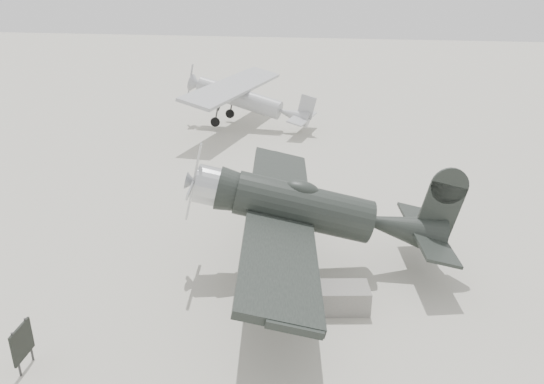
{
  "coord_description": "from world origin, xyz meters",
  "views": [
    {
      "loc": [
        3.62,
        -16.02,
        9.45
      ],
      "look_at": [
        0.07,
        3.48,
        1.5
      ],
      "focal_mm": 35.0,
      "sensor_mm": 36.0,
      "label": 1
    }
  ],
  "objects": [
    {
      "name": "ground",
      "position": [
        0.0,
        0.0,
        0.0
      ],
      "size": [
        160.0,
        160.0,
        0.0
      ],
      "primitive_type": "plane",
      "color": "#AFAC9B",
      "rests_on": "ground"
    },
    {
      "name": "lowwing_monoplane",
      "position": [
        2.14,
        0.39,
        2.19
      ],
      "size": [
        9.25,
        12.88,
        4.14
      ],
      "rotation": [
        0.0,
        0.24,
        0.16
      ],
      "color": "black",
      "rests_on": "ground"
    },
    {
      "name": "highwing_monoplane",
      "position": [
        -4.58,
        18.55,
        2.25
      ],
      "size": [
        9.06,
        12.71,
        3.59
      ],
      "rotation": [
        0.0,
        0.23,
        -0.15
      ],
      "color": "gray",
      "rests_on": "ground"
    },
    {
      "name": "sign_board",
      "position": [
        -4.7,
        -6.18,
        0.79
      ],
      "size": [
        0.14,
        0.92,
        1.32
      ],
      "rotation": [
        0.0,
        0.0,
        0.08
      ],
      "color": "#333333",
      "rests_on": "ground"
    },
    {
      "name": "equipment_block",
      "position": [
        3.28,
        -2.0,
        0.39
      ],
      "size": [
        1.73,
        1.26,
        0.79
      ],
      "primitive_type": "cube",
      "rotation": [
        0.0,
        0.0,
        0.19
      ],
      "color": "slate",
      "rests_on": "ground"
    }
  ]
}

